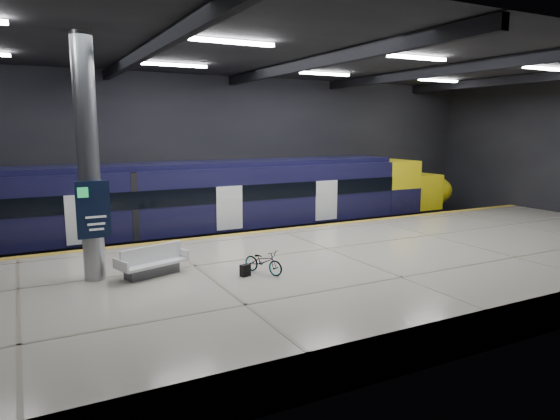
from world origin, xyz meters
TOP-DOWN VIEW (x-y plane):
  - ground at (0.00, 0.00)m, footprint 30.00×30.00m
  - room_shell at (-0.00, 0.00)m, footprint 30.10×16.10m
  - platform at (0.00, -2.50)m, footprint 30.00×11.00m
  - safety_strip at (0.00, 2.75)m, footprint 30.00×0.40m
  - rails at (0.00, 5.50)m, footprint 30.00×1.52m
  - train at (-2.96, 5.50)m, footprint 29.40×2.84m
  - bench at (-6.45, -1.44)m, footprint 2.21×1.43m
  - bicycle at (-3.43, -2.77)m, footprint 1.05×1.48m
  - pannier_bag at (-4.03, -2.77)m, footprint 0.34×0.26m
  - info_column at (-8.00, -1.03)m, footprint 0.90×0.78m

SIDE VIEW (x-z plane):
  - ground at x=0.00m, z-range 0.00..0.00m
  - rails at x=0.00m, z-range 0.00..0.16m
  - platform at x=0.00m, z-range 0.00..1.10m
  - safety_strip at x=0.00m, z-range 1.10..1.11m
  - pannier_bag at x=-4.03m, z-range 1.10..1.45m
  - bench at x=-6.45m, z-range 0.97..1.87m
  - bicycle at x=-3.43m, z-range 1.10..1.84m
  - train at x=-2.96m, z-range 0.16..3.95m
  - info_column at x=-8.00m, z-range 1.01..7.91m
  - room_shell at x=0.00m, z-range 1.69..9.74m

